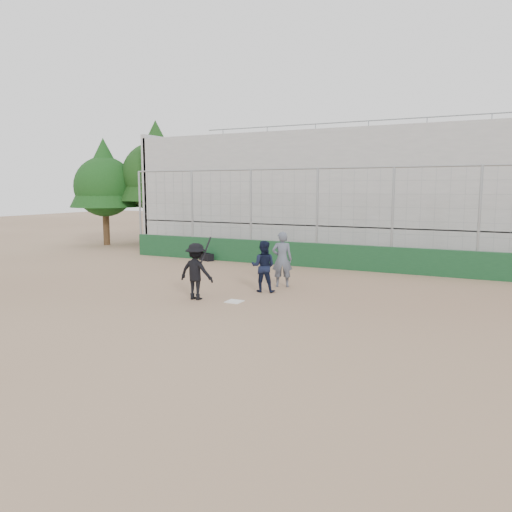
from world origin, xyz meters
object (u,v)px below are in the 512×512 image
at_px(catcher_crouched, 263,275).
at_px(equipment_bag, 206,257).
at_px(umpire, 282,262).
at_px(batter_at_plate, 196,271).

relative_size(catcher_crouched, equipment_bag, 1.35).
bearing_deg(catcher_crouched, umpire, 79.34).
distance_m(umpire, equipment_bag, 6.79).
xyz_separation_m(umpire, equipment_bag, (-5.42, 4.04, -0.66)).
height_order(batter_at_plate, umpire, batter_at_plate).
distance_m(batter_at_plate, equipment_bag, 7.91).
distance_m(catcher_crouched, equipment_bag, 7.29).
xyz_separation_m(batter_at_plate, equipment_bag, (-3.91, 6.84, -0.66)).
relative_size(catcher_crouched, umpire, 0.67).
height_order(umpire, equipment_bag, umpire).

